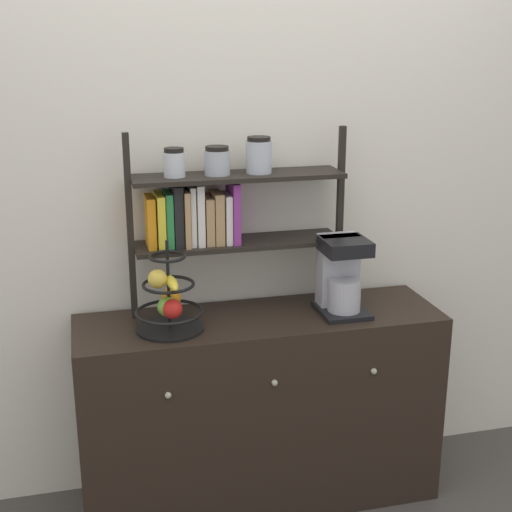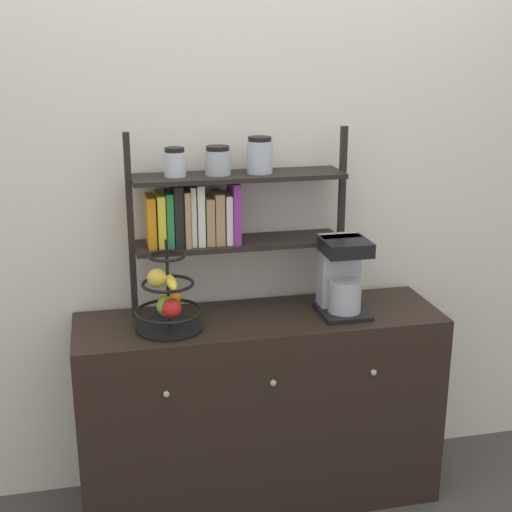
% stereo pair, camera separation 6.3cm
% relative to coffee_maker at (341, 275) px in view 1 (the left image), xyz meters
% --- Properties ---
extents(wall_back, '(7.00, 0.05, 2.60)m').
position_rel_coffee_maker_xyz_m(wall_back, '(-0.32, 0.27, 0.35)').
color(wall_back, silver).
rests_on(wall_back, ground_plane).
extents(sideboard, '(1.42, 0.43, 0.80)m').
position_rel_coffee_maker_xyz_m(sideboard, '(-0.32, 0.01, -0.55)').
color(sideboard, black).
rests_on(sideboard, ground_plane).
extents(coffee_maker, '(0.18, 0.22, 0.30)m').
position_rel_coffee_maker_xyz_m(coffee_maker, '(0.00, 0.00, 0.00)').
color(coffee_maker, black).
rests_on(coffee_maker, sideboard).
extents(fruit_stand, '(0.25, 0.25, 0.34)m').
position_rel_coffee_maker_xyz_m(fruit_stand, '(-0.68, -0.04, -0.03)').
color(fruit_stand, black).
rests_on(fruit_stand, sideboard).
extents(shelf_hutch, '(0.85, 0.20, 0.71)m').
position_rel_coffee_maker_xyz_m(shelf_hutch, '(-0.47, 0.13, 0.27)').
color(shelf_hutch, black).
rests_on(shelf_hutch, sideboard).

